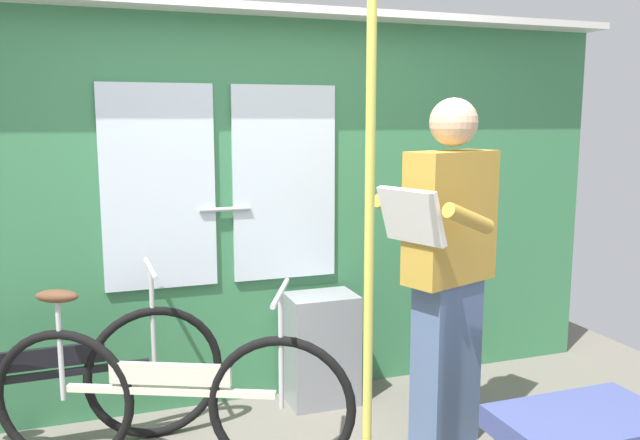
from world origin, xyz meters
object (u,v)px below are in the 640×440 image
object	(u,v)px
bicycle_leaning_behind	(41,383)
trash_bin_by_wall	(322,348)
handrail_pole	(369,266)
passenger_reading_newspaper	(448,268)
bicycle_near_door	(169,398)

from	to	relation	value
bicycle_leaning_behind	trash_bin_by_wall	size ratio (longest dim) A/B	2.73
trash_bin_by_wall	handrail_pole	world-z (taller)	handrail_pole
bicycle_leaning_behind	passenger_reading_newspaper	xyz separation A→B (m)	(1.89, -0.54, 0.54)
bicycle_near_door	passenger_reading_newspaper	bearing A→B (deg)	16.47
bicycle_leaning_behind	handrail_pole	xyz separation A→B (m)	(1.23, -1.09, 0.72)
bicycle_leaning_behind	handrail_pole	distance (m)	1.80
bicycle_near_door	passenger_reading_newspaper	world-z (taller)	passenger_reading_newspaper
handrail_pole	trash_bin_by_wall	bearing A→B (deg)	78.56
bicycle_leaning_behind	passenger_reading_newspaper	distance (m)	2.04
passenger_reading_newspaper	trash_bin_by_wall	xyz separation A→B (m)	(-0.41, 0.67, -0.59)
bicycle_leaning_behind	trash_bin_by_wall	world-z (taller)	bicycle_leaning_behind
bicycle_near_door	handrail_pole	world-z (taller)	handrail_pole
passenger_reading_newspaper	handrail_pole	xyz separation A→B (m)	(-0.66, -0.55, 0.18)
trash_bin_by_wall	handrail_pole	bearing A→B (deg)	-101.44
bicycle_near_door	trash_bin_by_wall	distance (m)	1.04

